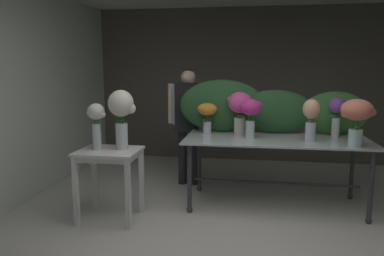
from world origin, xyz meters
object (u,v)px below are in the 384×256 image
Objects in this scene: side_table_white at (109,161)px; florist at (188,114)px; vase_peach_hydrangea at (311,116)px; vase_fuchsia_carnations at (240,107)px; display_table_glass at (276,148)px; vase_white_roses_tall at (96,121)px; vase_violet_roses at (337,112)px; vase_magenta_freesia at (251,112)px; vase_coral_lilies at (357,115)px; vase_sunset_anemones at (207,113)px; vase_cream_lisianthus_tall at (121,111)px.

side_table_white is 1.54m from florist.
vase_fuchsia_carnations is (-0.80, 0.31, 0.06)m from vase_peach_hydrangea.
vase_white_roses_tall is (-1.92, -0.71, 0.37)m from display_table_glass.
vase_magenta_freesia is at bearing -167.35° from vase_violet_roses.
vase_magenta_freesia is 0.87× the size of vase_fuchsia_carnations.
display_table_glass is at bearing 155.16° from vase_coral_lilies.
display_table_glass is at bearing 161.02° from vase_peach_hydrangea.
vase_sunset_anemones reaches higher than side_table_white.
florist is 1.13m from vase_magenta_freesia.
florist is 3.39× the size of vase_violet_roses.
vase_cream_lisianthus_tall is at bearing 12.19° from vase_white_roses_tall.
vase_white_roses_tall is 0.28m from vase_cream_lisianthus_tall.
vase_violet_roses is at bearing 19.45° from side_table_white.
vase_white_roses_tall is at bearing -118.74° from florist.
side_table_white is 1.54× the size of vase_coral_lilies.
vase_fuchsia_carnations is (1.35, 0.89, 0.51)m from side_table_white.
vase_coral_lilies is (0.78, -0.36, 0.45)m from display_table_glass.
vase_magenta_freesia is 0.59m from vase_sunset_anemones.
florist is at bearing 152.74° from vase_peach_hydrangea.
side_table_white is 0.44m from vase_white_roses_tall.
vase_magenta_freesia is (0.86, -0.72, 0.13)m from florist.
vase_peach_hydrangea is at bearing -27.26° from florist.
vase_cream_lisianthus_tall reaches higher than side_table_white.
vase_magenta_freesia is 1.48m from vase_cream_lisianthus_tall.
florist is 3.23× the size of vase_coral_lilies.
florist reaches higher than vase_white_roses_tall.
vase_white_roses_tall reaches higher than display_table_glass.
vase_white_roses_tall is (-1.07, -0.89, -0.01)m from vase_sunset_anemones.
florist is at bearing 124.26° from vase_sunset_anemones.
vase_fuchsia_carnations is 1.13m from vase_violet_roses.
vase_fuchsia_carnations is 0.41m from vase_sunset_anemones.
florist reaches higher than side_table_white.
vase_fuchsia_carnations is 1.73m from vase_white_roses_tall.
vase_coral_lilies is (0.42, -0.24, 0.05)m from vase_peach_hydrangea.
vase_white_roses_tall is 0.78× the size of vase_cream_lisianthus_tall.
vase_cream_lisianthus_tall is at bearing 23.01° from side_table_white.
vase_white_roses_tall reaches higher than vase_sunset_anemones.
vase_fuchsia_carnations is 1.11× the size of vase_violet_roses.
vase_violet_roses is at bearing 99.17° from vase_coral_lilies.
vase_fuchsia_carnations is at bearing 34.45° from vase_cream_lisianthus_tall.
side_table_white is at bearing -160.55° from vase_violet_roses.
florist is 3.28× the size of vase_white_roses_tall.
florist is 1.56m from vase_white_roses_tall.
display_table_glass is 2.08m from vase_white_roses_tall.
vase_fuchsia_carnations is 0.83× the size of vase_cream_lisianthus_tall.
display_table_glass is 0.94m from vase_sunset_anemones.
vase_cream_lisianthus_tall is (0.13, 0.06, 0.53)m from side_table_white.
florist is at bearing 152.25° from vase_coral_lilies.
vase_peach_hydrangea reaches higher than vase_magenta_freesia.
florist is 3.42× the size of vase_peach_hydrangea.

